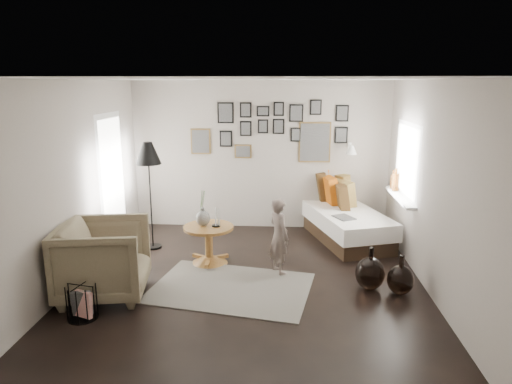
# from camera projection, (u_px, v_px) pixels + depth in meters

# --- Properties ---
(ground) EXTENTS (4.80, 4.80, 0.00)m
(ground) POSITION_uv_depth(u_px,v_px,m) (250.00, 282.00, 6.02)
(ground) COLOR black
(ground) RESTS_ON ground
(wall_back) EXTENTS (4.50, 0.00, 4.50)m
(wall_back) POSITION_uv_depth(u_px,v_px,m) (260.00, 156.00, 8.04)
(wall_back) COLOR #A3998E
(wall_back) RESTS_ON ground
(wall_front) EXTENTS (4.50, 0.00, 4.50)m
(wall_front) POSITION_uv_depth(u_px,v_px,m) (224.00, 257.00, 3.38)
(wall_front) COLOR #A3998E
(wall_front) RESTS_ON ground
(wall_left) EXTENTS (0.00, 4.80, 4.80)m
(wall_left) POSITION_uv_depth(u_px,v_px,m) (75.00, 183.00, 5.85)
(wall_left) COLOR #A3998E
(wall_left) RESTS_ON ground
(wall_right) EXTENTS (0.00, 4.80, 4.80)m
(wall_right) POSITION_uv_depth(u_px,v_px,m) (433.00, 188.00, 5.57)
(wall_right) COLOR #A3998E
(wall_right) RESTS_ON ground
(ceiling) EXTENTS (4.80, 4.80, 0.00)m
(ceiling) POSITION_uv_depth(u_px,v_px,m) (249.00, 79.00, 5.41)
(ceiling) COLOR white
(ceiling) RESTS_ON wall_back
(door_left) EXTENTS (0.00, 2.14, 2.14)m
(door_left) POSITION_uv_depth(u_px,v_px,m) (112.00, 182.00, 7.07)
(door_left) COLOR white
(door_left) RESTS_ON wall_left
(window_right) EXTENTS (0.15, 1.32, 1.30)m
(window_right) POSITION_uv_depth(u_px,v_px,m) (398.00, 192.00, 6.96)
(window_right) COLOR white
(window_right) RESTS_ON wall_right
(gallery_wall) EXTENTS (2.74, 0.03, 1.08)m
(gallery_wall) POSITION_uv_depth(u_px,v_px,m) (277.00, 131.00, 7.90)
(gallery_wall) COLOR brown
(gallery_wall) RESTS_ON wall_back
(wall_sconce) EXTENTS (0.18, 0.36, 0.16)m
(wall_sconce) POSITION_uv_depth(u_px,v_px,m) (351.00, 150.00, 7.65)
(wall_sconce) COLOR white
(wall_sconce) RESTS_ON wall_back
(rug) EXTENTS (2.19, 1.72, 0.01)m
(rug) POSITION_uv_depth(u_px,v_px,m) (231.00, 288.00, 5.83)
(rug) COLOR #B4AE9E
(rug) RESTS_ON ground
(pedestal_table) EXTENTS (0.72, 0.72, 0.56)m
(pedestal_table) POSITION_uv_depth(u_px,v_px,m) (209.00, 246.00, 6.58)
(pedestal_table) COLOR brown
(pedestal_table) RESTS_ON ground
(vase) EXTENTS (0.20, 0.20, 0.51)m
(vase) POSITION_uv_depth(u_px,v_px,m) (203.00, 215.00, 6.50)
(vase) COLOR black
(vase) RESTS_ON pedestal_table
(candles) EXTENTS (0.12, 0.12, 0.27)m
(candles) POSITION_uv_depth(u_px,v_px,m) (216.00, 218.00, 6.47)
(candles) COLOR black
(candles) RESTS_ON pedestal_table
(daybed) EXTENTS (1.56, 2.38, 1.09)m
(daybed) POSITION_uv_depth(u_px,v_px,m) (342.00, 215.00, 7.79)
(daybed) COLOR black
(daybed) RESTS_ON ground
(magazine_on_daybed) EXTENTS (0.37, 0.41, 0.02)m
(magazine_on_daybed) POSITION_uv_depth(u_px,v_px,m) (344.00, 217.00, 7.12)
(magazine_on_daybed) COLOR black
(magazine_on_daybed) RESTS_ON daybed
(armchair) EXTENTS (1.17, 1.15, 0.94)m
(armchair) POSITION_uv_depth(u_px,v_px,m) (104.00, 259.00, 5.54)
(armchair) COLOR #6E634A
(armchair) RESTS_ON ground
(armchair_cushion) EXTENTS (0.47, 0.49, 0.19)m
(armchair_cushion) POSITION_uv_depth(u_px,v_px,m) (108.00, 257.00, 5.58)
(armchair_cushion) COLOR white
(armchair_cushion) RESTS_ON armchair
(floor_lamp) EXTENTS (0.39, 0.39, 1.69)m
(floor_lamp) POSITION_uv_depth(u_px,v_px,m) (148.00, 157.00, 6.93)
(floor_lamp) COLOR black
(floor_lamp) RESTS_ON ground
(magazine_basket) EXTENTS (0.37, 0.37, 0.39)m
(magazine_basket) POSITION_uv_depth(u_px,v_px,m) (82.00, 302.00, 5.05)
(magazine_basket) COLOR black
(magazine_basket) RESTS_ON ground
(demijohn_large) EXTENTS (0.37, 0.37, 0.56)m
(demijohn_large) POSITION_uv_depth(u_px,v_px,m) (370.00, 273.00, 5.76)
(demijohn_large) COLOR black
(demijohn_large) RESTS_ON ground
(demijohn_small) EXTENTS (0.33, 0.33, 0.51)m
(demijohn_small) POSITION_uv_depth(u_px,v_px,m) (400.00, 280.00, 5.62)
(demijohn_small) COLOR black
(demijohn_small) RESTS_ON ground
(child) EXTENTS (0.42, 0.46, 1.06)m
(child) POSITION_uv_depth(u_px,v_px,m) (279.00, 236.00, 6.19)
(child) COLOR #6D5C56
(child) RESTS_ON ground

